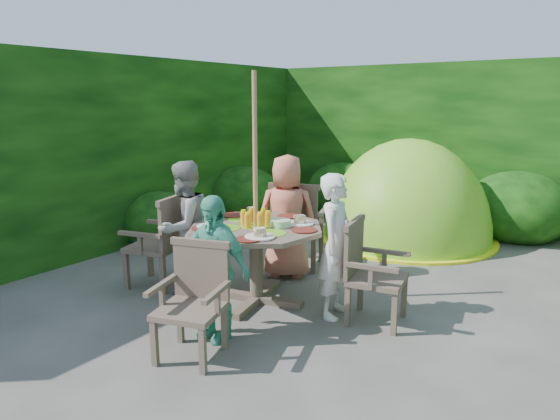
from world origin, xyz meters
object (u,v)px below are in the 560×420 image
Objects in this scene: child_left at (185,227)px; parasol_pole at (255,192)px; garden_chair_right at (369,270)px; child_back at (287,217)px; garden_chair_back at (297,224)px; patio_table at (256,238)px; child_front at (214,268)px; garden_chair_left at (162,240)px; garden_chair_front at (194,298)px; child_right at (336,246)px; dome_tent at (405,238)px.

parasol_pole is at bearing 99.33° from child_left.
child_back reaches higher than garden_chair_right.
garden_chair_back is (-1.31, 0.82, 0.06)m from garden_chair_right.
child_back reaches higher than patio_table.
child_front is at bearing 74.76° from child_back.
child_back is (0.89, 1.02, 0.18)m from garden_chair_left.
parasol_pole is at bearing -154.42° from patio_table.
garden_chair_right is at bearing 39.79° from garden_chair_front.
child_left is (0.29, 0.06, 0.17)m from garden_chair_left.
garden_chair_left is 1.36m from child_front.
child_back is at bearing 81.15° from garden_chair_back.
child_back is at bearing 47.91° from child_right.
child_left is (-0.78, -0.18, -0.42)m from parasol_pole.
child_front is (-0.90, -1.03, 0.14)m from garden_chair_right.
garden_chair_right is 1.37m from child_front.
parasol_pole is 0.77× the size of dome_tent.
dome_tent is (0.33, 3.04, -0.65)m from patio_table.
garden_chair_back is at bearing -108.76° from dome_tent.
garden_chair_front is 1.92m from child_back.
garden_chair_front is 1.38m from child_right.
garden_chair_front is 4.15m from dome_tent.
dome_tent is at bearing 83.79° from parasol_pole.
garden_chair_back is 0.75× the size of child_right.
parasol_pole is at bearing -99.07° from dome_tent.
parasol_pole is 1.63× the size of child_left.
patio_table reaches higher than garden_chair_right.
garden_chair_left is at bearing -81.70° from child_left.
dome_tent reaches higher than garden_chair_back.
garden_chair_left is at bearing 20.69° from child_back.
garden_chair_right is 1.38m from child_back.
child_front is 0.42× the size of dome_tent.
parasol_pole is 1.82× the size of child_front.
garden_chair_back is 2.12m from dome_tent.
child_right reaches higher than patio_table.
garden_chair_left is (-1.07, -0.24, -0.14)m from patio_table.
parasol_pole is 1.23m from garden_chair_back.
parasol_pole is at bearing 82.65° from garden_chair_back.
parasol_pole reaches higher than garden_chair_back.
garden_chair_back reaches higher than patio_table.
child_right is (0.78, 0.17, 0.01)m from patio_table.
garden_chair_front is at bearing -77.58° from parasol_pole.
patio_table is 1.68× the size of garden_chair_left.
child_right reaches higher than garden_chair_left.
child_back reaches higher than garden_chair_front.
child_back reaches higher than child_front.
child_left is at bearing 147.84° from child_front.
garden_chair_left is at bearing 37.68° from garden_chair_back.
garden_chair_left is at bearing 92.75° from child_right.
dome_tent reaches higher than garden_chair_front.
garden_chair_right is at bearing 48.93° from child_front.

